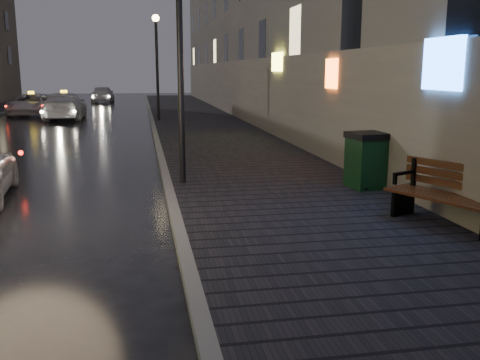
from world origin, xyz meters
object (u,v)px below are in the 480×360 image
object	(u,v)px
trash_bin	(367,160)
car_far	(103,94)
bench	(449,195)
taxi_mid	(65,106)
lamp_far	(157,54)
lamp_near	(180,33)
taxi_far	(32,104)

from	to	relation	value
trash_bin	car_far	world-z (taller)	car_far
bench	taxi_mid	xyz separation A→B (m)	(-9.12, 23.28, 0.07)
lamp_far	trash_bin	bearing A→B (deg)	-77.12
lamp_near	car_far	size ratio (longest dim) A/B	1.26
taxi_mid	lamp_near	bearing A→B (deg)	103.86
lamp_near	bench	size ratio (longest dim) A/B	2.48
lamp_far	taxi_far	distance (m)	10.24
trash_bin	taxi_far	xyz separation A→B (m)	(-11.37, 23.73, -0.12)
taxi_mid	car_far	distance (m)	15.65
trash_bin	taxi_far	bearing A→B (deg)	108.01
taxi_mid	taxi_far	distance (m)	4.18
lamp_near	taxi_mid	xyz separation A→B (m)	(-5.05, 19.02, -2.75)
bench	taxi_far	bearing A→B (deg)	89.11
lamp_near	car_far	bearing A→B (deg)	96.61
car_far	taxi_mid	bearing A→B (deg)	88.23
lamp_far	bench	distance (m)	20.86
lamp_near	taxi_far	xyz separation A→B (m)	(-7.42, 22.46, -2.83)
lamp_near	lamp_far	size ratio (longest dim) A/B	1.00
lamp_far	trash_bin	size ratio (longest dim) A/B	4.33
lamp_near	taxi_mid	world-z (taller)	lamp_near
bench	lamp_far	bearing A→B (deg)	77.20
lamp_far	trash_bin	distance (m)	17.92
trash_bin	taxi_far	size ratio (longest dim) A/B	0.26
lamp_far	bench	world-z (taller)	lamp_far
trash_bin	bench	bearing A→B (deg)	-95.26
bench	trash_bin	bearing A→B (deg)	68.18
bench	taxi_mid	world-z (taller)	taxi_mid
car_far	trash_bin	bearing A→B (deg)	104.54
lamp_far	taxi_far	size ratio (longest dim) A/B	1.12
car_far	taxi_far	bearing A→B (deg)	76.38
trash_bin	car_far	bearing A→B (deg)	94.91
taxi_mid	car_far	xyz separation A→B (m)	(1.04, 15.61, -0.02)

